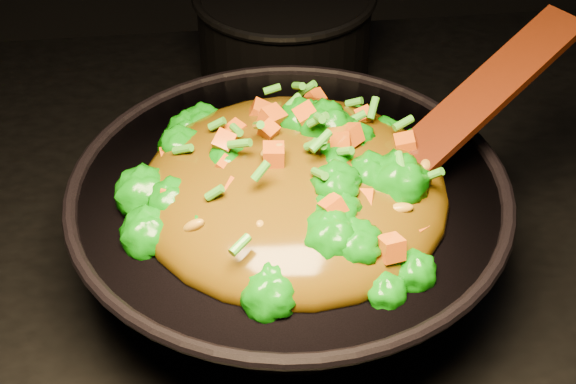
{
  "coord_description": "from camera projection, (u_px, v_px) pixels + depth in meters",
  "views": [
    {
      "loc": [
        -0.16,
        -0.65,
        1.51
      ],
      "look_at": [
        -0.09,
        -0.06,
        1.0
      ],
      "focal_mm": 50.0,
      "sensor_mm": 36.0,
      "label": 1
    }
  ],
  "objects": [
    {
      "name": "stir_fry",
      "position": [
        293.0,
        154.0,
        0.72
      ],
      "size": [
        0.36,
        0.36,
        0.1
      ],
      "primitive_type": null,
      "rotation": [
        0.0,
        0.0,
        -0.26
      ],
      "color": "#0E7B08",
      "rests_on": "wok"
    },
    {
      "name": "back_pot",
      "position": [
        284.0,
        36.0,
        1.08
      ],
      "size": [
        0.26,
        0.26,
        0.13
      ],
      "primitive_type": "cylinder",
      "rotation": [
        0.0,
        0.0,
        -0.14
      ],
      "color": "black",
      "rests_on": "stovetop"
    },
    {
      "name": "spatula",
      "position": [
        457.0,
        119.0,
        0.76
      ],
      "size": [
        0.28,
        0.2,
        0.13
      ],
      "primitive_type": "cube",
      "rotation": [
        0.0,
        -0.38,
        0.54
      ],
      "color": "#330E05",
      "rests_on": "wok"
    },
    {
      "name": "wok",
      "position": [
        289.0,
        231.0,
        0.81
      ],
      "size": [
        0.46,
        0.46,
        0.12
      ],
      "primitive_type": null,
      "rotation": [
        0.0,
        0.0,
        -0.12
      ],
      "color": "black",
      "rests_on": "stovetop"
    }
  ]
}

